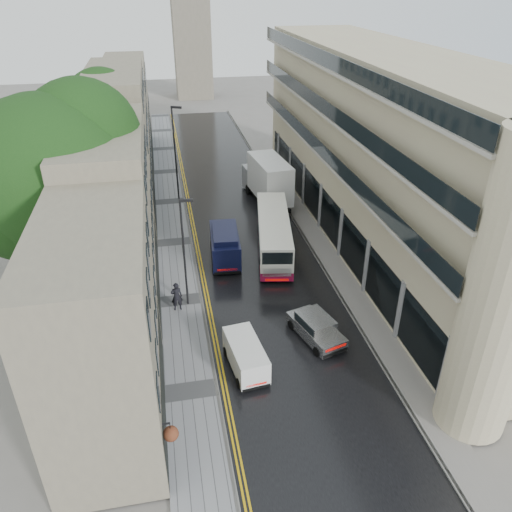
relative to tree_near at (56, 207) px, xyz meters
name	(u,v)px	position (x,y,z in m)	size (l,w,h in m)	color
road	(247,237)	(12.50, 7.50, -6.94)	(9.00, 85.00, 0.02)	black
left_sidewalk	(175,242)	(6.65, 7.50, -6.89)	(2.70, 85.00, 0.12)	gray
right_sidewalk	(310,230)	(17.90, 7.50, -6.89)	(1.80, 85.00, 0.12)	slate
old_shop_row	(120,164)	(3.05, 10.00, -0.95)	(4.50, 56.00, 12.00)	gray
modern_block	(383,152)	(22.80, 6.00, 0.05)	(8.00, 40.00, 14.00)	#C1B78F
tree_near	(56,207)	(0.00, 0.00, 0.00)	(10.56, 10.56, 13.89)	black
tree_far	(86,151)	(0.30, 13.00, -0.72)	(9.24, 9.24, 12.46)	black
cream_bus	(261,252)	(12.60, 2.30, -5.55)	(2.29, 10.06, 2.74)	white
white_lorry	(262,189)	(14.66, 12.09, -4.74)	(2.49, 8.32, 4.37)	white
silver_hatchback	(318,345)	(13.82, -7.66, -6.18)	(1.73, 3.96, 1.48)	#A4A6A9
white_van	(239,375)	(9.13, -9.26, -6.08)	(1.59, 3.72, 1.68)	white
navy_van	(213,256)	(9.20, 2.50, -5.64)	(2.02, 5.05, 2.58)	black
pedestrian	(177,296)	(6.38, -1.81, -5.84)	(0.72, 0.47, 1.97)	black
lamp_post_near	(184,255)	(7.06, -1.29, -3.19)	(0.82, 0.18, 7.27)	black
lamp_post_far	(175,155)	(7.51, 16.32, -2.52)	(0.97, 0.22, 8.61)	black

